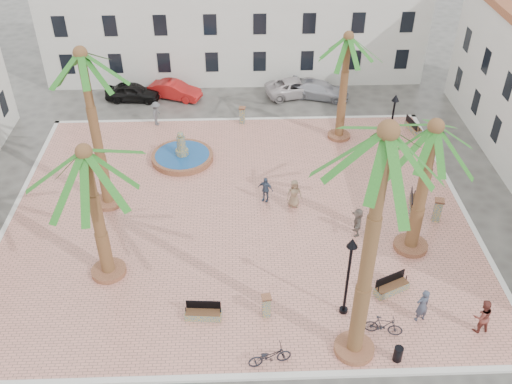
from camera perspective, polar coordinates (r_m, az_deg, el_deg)
ground at (r=32.80m, az=-1.75°, el=-2.29°), size 120.00×120.00×0.00m
plaza at (r=32.76m, az=-1.75°, el=-2.18°), size 26.00×22.00×0.15m
kerb_n at (r=41.92m, az=-1.92°, el=7.23°), size 26.30×0.30×0.16m
kerb_s at (r=25.10m, az=-1.46°, el=-18.02°), size 26.30×0.30×0.16m
kerb_e at (r=35.21m, az=19.92°, el=-1.58°), size 0.30×22.30×0.16m
kerb_w at (r=35.27m, az=-23.40°, el=-2.47°), size 0.30×22.30×0.16m
building_north at (r=48.24m, az=-2.13°, el=17.35°), size 30.40×7.40×9.50m
fountain at (r=37.39m, az=-7.38°, el=3.62°), size 4.00×4.00×2.07m
palm_nw at (r=30.34m, az=-16.85°, el=11.48°), size 5.37×5.37×9.65m
palm_sw at (r=26.11m, az=-16.51°, el=2.19°), size 5.65×5.65×7.59m
palm_s at (r=19.49m, az=12.69°, el=3.23°), size 5.71×5.71×11.43m
palm_e at (r=27.80m, az=17.22°, el=4.62°), size 5.81×5.81×7.77m
palm_ne at (r=37.24m, az=9.13°, el=13.92°), size 5.04×5.04×7.56m
bench_s at (r=26.94m, az=-5.28°, el=-12.03°), size 1.73×0.64×0.89m
bench_se at (r=28.71m, az=13.39°, el=-9.27°), size 1.85×1.25×0.94m
bench_e at (r=34.12m, az=15.52°, el=-1.20°), size 0.94×1.83×0.92m
bench_ne at (r=41.77m, az=15.44°, el=6.26°), size 0.87×1.79×0.90m
lamppost_s at (r=25.41m, az=9.35°, el=-7.10°), size 0.49×0.49×4.51m
lamppost_e at (r=37.24m, az=13.54°, el=7.52°), size 0.48×0.48×4.37m
bollard_se at (r=26.65m, az=1.04°, el=-11.29°), size 0.50×0.50×1.23m
bollard_n at (r=41.05m, az=-1.38°, el=7.71°), size 0.52×0.52×1.25m
bollard_e at (r=33.28m, az=17.71°, el=-1.71°), size 0.63×0.63×1.43m
litter_bin at (r=25.95m, az=14.02°, el=-15.43°), size 0.39×0.39×0.76m
cyclist_a at (r=27.31m, az=16.30°, el=-10.83°), size 0.79×0.64×1.87m
bicycle_a at (r=25.03m, az=1.38°, el=-16.08°), size 1.98×1.04×0.99m
cyclist_b at (r=27.76m, az=21.68°, el=-11.45°), size 0.97×0.80×1.81m
bicycle_b at (r=26.64m, az=12.63°, el=-12.90°), size 1.79×0.91×1.04m
pedestrian_fountain_a at (r=32.74m, az=3.84°, el=-0.16°), size 0.93×0.67×1.77m
pedestrian_fountain_b at (r=33.15m, az=0.94°, el=0.28°), size 1.02×0.76×1.61m
pedestrian_north at (r=41.34m, az=-9.93°, el=7.74°), size 0.83×1.23×1.76m
pedestrian_east at (r=31.24m, az=10.12°, el=-2.94°), size 0.62×1.58×1.67m
car_black at (r=45.48m, az=-12.23°, el=9.76°), size 4.28×2.03×1.41m
car_red at (r=45.24m, az=-8.11°, el=10.04°), size 4.34×2.78×1.35m
car_silver at (r=45.16m, az=6.39°, el=10.12°), size 4.91×3.14×1.32m
car_white at (r=45.40m, az=4.09°, el=10.43°), size 5.28×3.32×1.36m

